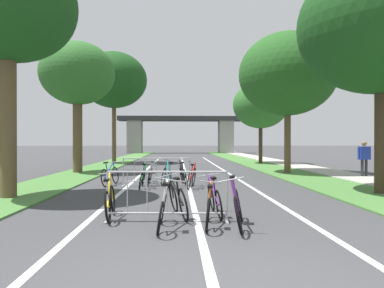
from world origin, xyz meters
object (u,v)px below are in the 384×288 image
(tree_right_pine_near, at_px, (288,74))
(tree_left_oak_mid, at_px, (8,6))
(bicycle_red_2, at_px, (192,177))
(crowd_barrier_second, at_px, (156,172))
(bicycle_black_1, at_px, (183,175))
(tree_right_cypress_far, at_px, (261,105))
(bicycle_orange_9, at_px, (209,208))
(bicycle_purple_0, at_px, (215,199))
(bicycle_white_4, at_px, (162,210))
(crowd_barrier_nearest, at_px, (167,196))
(bicycle_purple_10, at_px, (238,208))
(bicycle_blue_8, at_px, (110,175))
(bicycle_green_6, at_px, (143,177))
(bicycle_teal_3, at_px, (166,177))
(bicycle_black_11, at_px, (178,200))
(bicycle_silver_7, at_px, (150,176))
(tree_right_maple_mid, at_px, (380,25))
(bicycle_yellow_5, at_px, (110,201))
(tree_left_oak_near, at_px, (114,80))
(pedestrian_strolling, at_px, (364,155))
(tree_left_pine_far, at_px, (77,74))

(tree_right_pine_near, bearing_deg, tree_left_oak_mid, -144.01)
(tree_left_oak_mid, xyz_separation_m, bicycle_red_2, (5.39, 2.18, -5.17))
(crowd_barrier_second, relative_size, bicycle_black_1, 1.48)
(tree_right_cypress_far, height_order, bicycle_orange_9, tree_right_cypress_far)
(bicycle_purple_0, height_order, bicycle_white_4, bicycle_white_4)
(crowd_barrier_nearest, relative_size, bicycle_purple_10, 1.46)
(bicycle_white_4, relative_size, bicycle_blue_8, 0.91)
(bicycle_green_6, xyz_separation_m, bicycle_orange_9, (1.85, -5.76, -0.03))
(bicycle_teal_3, distance_m, bicycle_black_11, 4.91)
(bicycle_teal_3, relative_size, bicycle_purple_10, 1.01)
(bicycle_orange_9, bearing_deg, bicycle_silver_7, 110.45)
(tree_right_maple_mid, xyz_separation_m, crowd_barrier_nearest, (-6.51, -3.47, -4.74))
(tree_left_oak_mid, xyz_separation_m, bicycle_yellow_5, (3.43, -2.73, -5.19))
(tree_left_oak_mid, height_order, bicycle_teal_3, tree_left_oak_mid)
(bicycle_purple_0, distance_m, bicycle_black_1, 5.63)
(tree_left_oak_near, xyz_separation_m, pedestrian_strolling, (13.36, -11.28, -5.31))
(bicycle_green_6, bearing_deg, tree_left_oak_mid, -148.63)
(bicycle_purple_0, xyz_separation_m, bicycle_black_11, (-0.82, -0.14, 0.02))
(tree_left_oak_near, distance_m, bicycle_green_6, 15.98)
(tree_right_pine_near, distance_m, bicycle_teal_3, 9.49)
(bicycle_teal_3, relative_size, bicycle_orange_9, 1.10)
(bicycle_yellow_5, bearing_deg, crowd_barrier_second, 78.21)
(bicycle_teal_3, bearing_deg, bicycle_purple_0, -87.15)
(bicycle_red_2, xyz_separation_m, bicycle_silver_7, (-1.57, 1.00, -0.03))
(bicycle_black_1, bearing_deg, tree_right_maple_mid, -30.43)
(bicycle_teal_3, height_order, bicycle_silver_7, bicycle_teal_3)
(bicycle_red_2, bearing_deg, bicycle_green_6, -171.48)
(tree_right_maple_mid, relative_size, bicycle_green_6, 4.24)
(crowd_barrier_second, bearing_deg, bicycle_orange_9, -77.40)
(tree_left_pine_far, xyz_separation_m, bicycle_teal_3, (4.86, -6.14, -4.80))
(pedestrian_strolling, bearing_deg, tree_left_oak_mid, -157.63)
(tree_left_oak_mid, xyz_separation_m, bicycle_silver_7, (3.83, 3.18, -5.20))
(tree_left_oak_near, relative_size, tree_right_maple_mid, 1.14)
(bicycle_yellow_5, bearing_deg, bicycle_green_6, 82.85)
(tree_left_pine_far, distance_m, bicycle_green_6, 8.75)
(bicycle_white_4, bearing_deg, bicycle_green_6, 99.98)
(tree_left_oak_near, height_order, crowd_barrier_second, tree_left_oak_near)
(bicycle_green_6, height_order, bicycle_black_11, bicycle_green_6)
(bicycle_purple_0, relative_size, bicycle_green_6, 0.95)
(tree_right_pine_near, xyz_separation_m, bicycle_purple_10, (-4.55, -11.35, -4.77))
(bicycle_yellow_5, bearing_deg, tree_right_maple_mid, 16.82)
(pedestrian_strolling, bearing_deg, bicycle_yellow_5, -140.36)
(tree_right_cypress_far, relative_size, bicycle_orange_9, 3.85)
(tree_left_oak_near, xyz_separation_m, bicycle_blue_8, (2.29, -13.55, -5.97))
(bicycle_red_2, relative_size, bicycle_blue_8, 1.00)
(tree_left_oak_mid, relative_size, bicycle_yellow_5, 4.44)
(tree_right_cypress_far, xyz_separation_m, bicycle_silver_7, (-7.25, -12.50, -4.06))
(tree_right_cypress_far, relative_size, bicycle_silver_7, 3.71)
(bicycle_black_11, distance_m, pedestrian_strolling, 11.72)
(bicycle_purple_10, bearing_deg, bicycle_black_1, -71.77)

